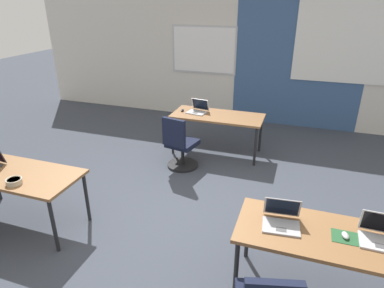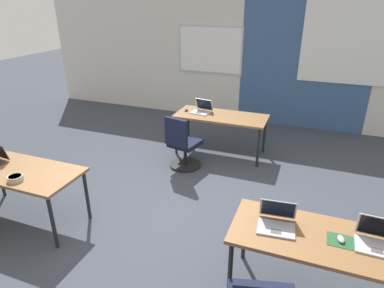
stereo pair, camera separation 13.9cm
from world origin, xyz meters
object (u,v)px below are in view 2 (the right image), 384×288
Objects in this scene: laptop_near_right_inner at (277,222)px; laptop_near_right_end at (377,240)px; mouse_far_left at (186,110)px; chair_far_left at (183,147)px; laptop_far_left at (202,110)px; mouse_near_right_end at (341,239)px; desk_near_left at (18,173)px; desk_near_right at (323,243)px; snack_bowl at (15,178)px; desk_far_center at (221,119)px.

laptop_near_right_end is (0.82, 0.04, 0.00)m from laptop_near_right_inner.
chair_far_left is at bearing -72.23° from mouse_far_left.
laptop_far_left is 3.62m from mouse_near_right_end.
chair_far_left is at bearing 56.38° from desk_near_left.
chair_far_left reaches higher than desk_near_right.
chair_far_left reaches higher than mouse_far_left.
snack_bowl reaches higher than desk_near_right.
mouse_near_right_end is at bearing -6.56° from laptop_near_right_inner.
desk_far_center is 1.74× the size of chair_far_left.
mouse_near_right_end is at bearing -47.67° from mouse_far_left.
desk_near_right is at bearing 3.65° from snack_bowl.
laptop_near_right_inner is 0.82m from laptop_near_right_end.
mouse_near_right_end is at bearing 3.14° from desk_near_right.
laptop_near_right_inner is 2.69m from chair_far_left.
mouse_far_left is 0.90m from chair_far_left.
desk_near_right is 15.19× the size of mouse_far_left.
mouse_far_left reaches higher than desk_near_left.
desk_near_left is 0.31m from snack_bowl.
mouse_far_left is (-2.41, 2.80, 0.08)m from desk_near_right.
mouse_far_left is at bearing 137.18° from laptop_near_right_end.
chair_far_left is (-1.75, 2.00, -0.39)m from laptop_near_right_inner.
chair_far_left is at bearing -82.60° from laptop_far_left.
laptop_near_right_inner is 2.89m from snack_bowl.
desk_far_center is 9.01× the size of snack_bowl.
laptop_near_right_end is at bearing 154.40° from chair_far_left.
laptop_near_right_inner is 0.95× the size of laptop_far_left.
laptop_near_right_inner reaches higher than mouse_near_right_end.
desk_near_left is 14.77× the size of mouse_near_right_end.
laptop_near_right_end is 0.28m from mouse_near_right_end.
laptop_near_right_end reaches higher than chair_far_left.
laptop_far_left is (-2.13, 2.83, 0.11)m from desk_near_right.
laptop_near_right_inner reaches higher than chair_far_left.
desk_near_left is 3.00m from mouse_far_left.
chair_far_left is (-0.03, -0.82, -0.39)m from laptop_far_left.
laptop_far_left is at bearing 69.13° from snack_bowl.
chair_far_left is at bearing 138.77° from mouse_near_right_end.
desk_near_left is at bearing 174.46° from laptop_near_right_inner.
desk_far_center is 0.66m from mouse_far_left.
laptop_near_right_end reaches higher than snack_bowl.
laptop_near_right_inner is at bearing -54.30° from mouse_far_left.
desk_near_left is at bearing 68.13° from chair_far_left.
snack_bowl is at bearing -117.05° from desk_far_center.
desk_far_center is 3.37m from mouse_near_right_end.
desk_near_right is 0.43m from laptop_near_right_end.
chair_far_left is 5.18× the size of snack_bowl.
laptop_near_right_inner is 3.30m from laptop_far_left.
desk_far_center is 3.38m from snack_bowl.
chair_far_left is at bearing 136.97° from desk_near_right.
desk_near_right is 3.30m from desk_far_center.
laptop_near_right_end is (0.41, 0.06, 0.11)m from desk_near_right.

